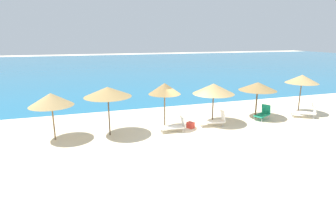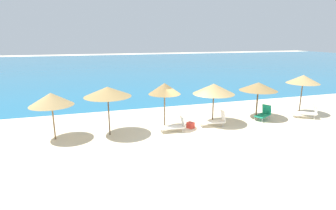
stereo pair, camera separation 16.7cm
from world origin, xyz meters
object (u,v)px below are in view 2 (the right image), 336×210
beach_umbrella_0 (51,99)px  lounge_chair_0 (175,126)px  lounge_chair_2 (307,112)px  cooler_box (191,125)px  beach_umbrella_4 (258,87)px  beach_umbrella_5 (303,79)px  beach_umbrella_2 (165,89)px  lounge_chair_1 (264,114)px  beach_umbrella_1 (108,92)px  beach_umbrella_3 (214,89)px  lounge_chair_3 (215,120)px

beach_umbrella_0 → lounge_chair_0: (6.59, -0.74, -1.88)m
beach_umbrella_0 → lounge_chair_2: 16.23m
cooler_box → beach_umbrella_4: bearing=7.6°
beach_umbrella_5 → lounge_chair_2: beach_umbrella_5 is taller
beach_umbrella_5 → cooler_box: size_ratio=6.94×
beach_umbrella_2 → beach_umbrella_4: 6.65m
beach_umbrella_5 → lounge_chair_2: (-0.31, -0.99, -2.11)m
lounge_chair_2 → beach_umbrella_0: bearing=118.6°
beach_umbrella_4 → lounge_chair_1: size_ratio=1.80×
beach_umbrella_4 → cooler_box: beach_umbrella_4 is taller
beach_umbrella_1 → beach_umbrella_5: beach_umbrella_5 is taller
beach_umbrella_4 → beach_umbrella_5: 3.61m
beach_umbrella_5 → lounge_chair_0: beach_umbrella_5 is taller
beach_umbrella_3 → beach_umbrella_2: bearing=-179.5°
lounge_chair_1 → lounge_chair_3: size_ratio=0.84×
beach_umbrella_4 → lounge_chair_0: (-6.23, -0.97, -1.83)m
beach_umbrella_0 → lounge_chair_0: size_ratio=1.66×
lounge_chair_1 → beach_umbrella_1: bearing=62.2°
beach_umbrella_1 → beach_umbrella_3: bearing=1.2°
lounge_chair_3 → lounge_chair_2: bearing=-84.8°
beach_umbrella_1 → lounge_chair_0: 4.31m
beach_umbrella_0 → beach_umbrella_5: (16.41, 0.18, 0.29)m
beach_umbrella_1 → lounge_chair_3: (6.38, -0.39, -2.12)m
lounge_chair_0 → lounge_chair_1: size_ratio=1.11×
lounge_chair_0 → lounge_chair_1: 6.52m
beach_umbrella_5 → lounge_chair_2: size_ratio=1.72×
beach_umbrella_0 → beach_umbrella_1: bearing=-3.2°
beach_umbrella_0 → beach_umbrella_1: beach_umbrella_1 is taller
beach_umbrella_0 → lounge_chair_0: bearing=-6.4°
beach_umbrella_5 → beach_umbrella_4: bearing=179.2°
beach_umbrella_5 → lounge_chair_2: bearing=-107.2°
beach_umbrella_3 → lounge_chair_0: bearing=-165.7°
beach_umbrella_0 → lounge_chair_1: beach_umbrella_0 is taller
beach_umbrella_1 → lounge_chair_3: 6.73m
beach_umbrella_2 → beach_umbrella_5: size_ratio=0.99×
beach_umbrella_2 → lounge_chair_1: beach_umbrella_2 is taller
beach_umbrella_0 → beach_umbrella_2: beach_umbrella_2 is taller
lounge_chair_3 → beach_umbrella_3: bearing=-4.8°
lounge_chair_3 → cooler_box: lounge_chair_3 is taller
lounge_chair_3 → cooler_box: 1.58m
lounge_chair_1 → lounge_chair_0: bearing=67.1°
lounge_chair_0 → cooler_box: bearing=-72.2°
beach_umbrella_5 → lounge_chair_3: beach_umbrella_5 is taller
beach_umbrella_0 → lounge_chair_1: bearing=-1.0°
beach_umbrella_5 → lounge_chair_0: size_ratio=1.83×
lounge_chair_0 → beach_umbrella_0: bearing=86.8°
lounge_chair_1 → beach_umbrella_2: bearing=61.2°
beach_umbrella_2 → beach_umbrella_4: (6.64, 0.28, -0.28)m
beach_umbrella_4 → lounge_chair_0: bearing=-171.2°
lounge_chair_1 → lounge_chair_2: 3.08m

